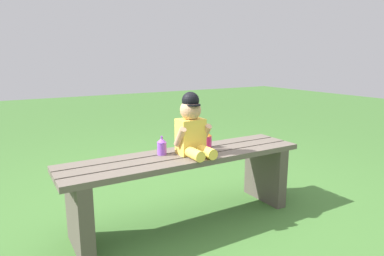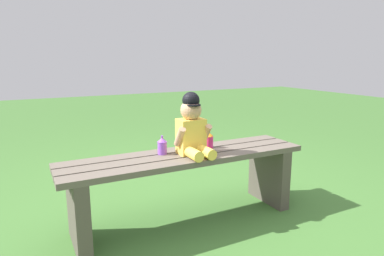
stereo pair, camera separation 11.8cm
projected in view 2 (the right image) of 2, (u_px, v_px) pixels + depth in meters
ground_plane at (187, 220)px, 2.29m from camera, size 16.00×16.00×0.00m
park_bench at (187, 176)px, 2.22m from camera, size 1.64×0.39×0.47m
child_figure at (192, 128)px, 2.15m from camera, size 0.23×0.27×0.40m
sippy_cup_left at (162, 145)px, 2.17m from camera, size 0.06×0.06×0.12m
sippy_cup_right at (209, 140)px, 2.33m from camera, size 0.06×0.06×0.12m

